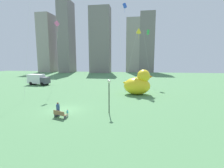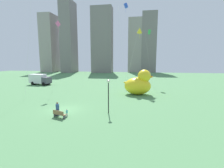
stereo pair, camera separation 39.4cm
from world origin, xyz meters
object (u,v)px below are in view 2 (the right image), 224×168
box_truck (40,79)px  kite_green (149,32)px  park_bench (59,114)px  lamppost (108,88)px  kite_pink (58,28)px  giant_inflatable_duck (139,84)px  person_child (67,112)px  kite_blue (126,6)px  kite_yellow (140,30)px  person_adult (57,108)px

box_truck → kite_green: (28.86, 4.83, 12.31)m
park_bench → box_truck: 29.14m
lamppost → kite_pink: bearing=135.5°
giant_inflatable_duck → kite_pink: kite_pink is taller
person_child → kite_green: (10.54, 27.35, 13.26)m
kite_green → kite_blue: kite_blue is taller
person_child → giant_inflatable_duck: 16.57m
lamppost → kite_pink: 20.98m
person_child → kite_blue: (4.50, 25.98, 19.53)m
kite_yellow → person_adult: bearing=-116.3°
giant_inflatable_duck → kite_blue: bearing=107.9°
park_bench → kite_yellow: size_ratio=0.13×
giant_inflatable_duck → kite_blue: kite_blue is taller
person_adult → box_truck: bearing=127.3°
person_child → kite_yellow: bearing=66.6°
person_adult → giant_inflatable_duck: giant_inflatable_duck is taller
giant_inflatable_duck → lamppost: (-3.59, -12.18, 1.11)m
person_adult → kite_yellow: bearing=63.7°
giant_inflatable_duck → kite_yellow: kite_yellow is taller
lamppost → box_truck: size_ratio=0.72×
person_child → kite_blue: bearing=80.2°
giant_inflatable_duck → kite_green: 17.68m
park_bench → giant_inflatable_duck: (8.95, 14.90, 1.60)m
person_child → giant_inflatable_duck: size_ratio=0.15×
park_bench → person_child: 0.93m
person_child → box_truck: box_truck is taller
lamppost → park_bench: bearing=-153.1°
park_bench → kite_pink: bearing=116.4°
kite_green → park_bench: bearing=-111.8°
lamppost → kite_green: (5.85, 25.27, 10.56)m
box_truck → kite_pink: 17.18m
person_child → kite_green: 32.17m
giant_inflatable_duck → kite_pink: bearing=177.6°
person_adult → kite_yellow: size_ratio=0.12×
giant_inflatable_duck → kite_blue: (-3.78, 11.71, 17.93)m
giant_inflatable_duck → park_bench: bearing=-121.0°
person_child → giant_inflatable_duck: bearing=59.9°
person_child → giant_inflatable_duck: giant_inflatable_duck is taller
lamppost → kite_green: bearing=77.0°
kite_pink → person_child: bearing=-60.6°
person_child → kite_yellow: kite_yellow is taller
kite_pink → kite_yellow: bearing=13.2°
giant_inflatable_duck → kite_green: size_ratio=0.41×
person_adult → kite_blue: kite_blue is taller
park_bench → person_child: size_ratio=1.97×
park_bench → person_adult: (-0.51, 0.64, 0.47)m
person_adult → box_truck: (-17.14, 22.52, 0.50)m
lamppost → kite_pink: kite_pink is taller
kite_pink → kite_green: bearing=33.1°
kite_green → kite_blue: bearing=-167.2°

